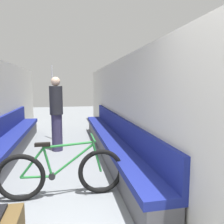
% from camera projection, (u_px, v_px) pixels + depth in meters
% --- Properties ---
extents(wall_right, '(0.10, 10.21, 2.12)m').
position_uv_depth(wall_right, '(122.00, 107.00, 4.85)').
color(wall_right, beige).
rests_on(wall_right, ground).
extents(bench_seat_row_left, '(0.46, 5.66, 0.87)m').
position_uv_depth(bench_seat_row_left, '(6.00, 147.00, 4.41)').
color(bench_seat_row_left, '#4C4C51').
rests_on(bench_seat_row_left, ground).
extents(bench_seat_row_right, '(0.46, 5.66, 0.87)m').
position_uv_depth(bench_seat_row_right, '(111.00, 142.00, 4.84)').
color(bench_seat_row_right, '#4C4C51').
rests_on(bench_seat_row_right, ground).
extents(bicycle, '(1.72, 0.46, 0.84)m').
position_uv_depth(bicycle, '(62.00, 173.00, 3.00)').
color(bicycle, black).
rests_on(bicycle, ground).
extents(grab_pole_near, '(0.08, 0.08, 2.10)m').
position_uv_depth(grab_pole_near, '(53.00, 104.00, 6.12)').
color(grab_pole_near, gray).
rests_on(grab_pole_near, ground).
extents(passenger_standing, '(0.30, 0.30, 1.74)m').
position_uv_depth(passenger_standing, '(56.00, 113.00, 5.10)').
color(passenger_standing, '#332D4C').
rests_on(passenger_standing, ground).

